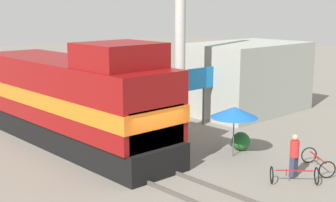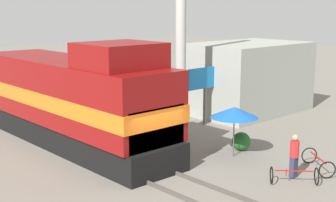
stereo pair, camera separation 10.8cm
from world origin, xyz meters
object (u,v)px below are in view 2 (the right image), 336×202
(billboard_sign, at_px, (205,81))
(bicycle, at_px, (318,162))
(utility_pole, at_px, (181,20))
(bicycle_spare, at_px, (294,175))
(person_bystander, at_px, (294,154))
(locomotive, at_px, (75,100))
(vendor_umbrella, at_px, (234,112))

(billboard_sign, height_order, bicycle, billboard_sign)
(utility_pole, bearing_deg, bicycle_spare, -102.50)
(billboard_sign, distance_m, person_bystander, 8.65)
(locomotive, bearing_deg, bicycle_spare, -71.17)
(utility_pole, bearing_deg, billboard_sign, 11.31)
(vendor_umbrella, bearing_deg, bicycle, -71.97)
(vendor_umbrella, relative_size, person_bystander, 1.31)
(locomotive, distance_m, bicycle, 10.87)
(locomotive, relative_size, utility_pole, 1.12)
(locomotive, xyz_separation_m, utility_pole, (4.97, -1.78, 3.55))
(bicycle_spare, bearing_deg, billboard_sign, -159.56)
(bicycle_spare, bearing_deg, utility_pole, -146.14)
(bicycle, bearing_deg, locomotive, -23.61)
(locomotive, bearing_deg, billboard_sign, -10.40)
(vendor_umbrella, xyz_separation_m, bicycle_spare, (-0.85, -3.56, -1.63))
(person_bystander, distance_m, bicycle, 1.49)
(bicycle_spare, bearing_deg, locomotive, -114.81)
(person_bystander, bearing_deg, locomotive, 112.80)
(bicycle, height_order, bicycle_spare, bicycle)
(billboard_sign, bearing_deg, utility_pole, -168.69)
(bicycle_spare, bearing_deg, person_bystander, 170.46)
(locomotive, bearing_deg, utility_pole, -19.73)
(vendor_umbrella, xyz_separation_m, person_bystander, (-0.26, -3.16, -1.05))
(utility_pole, bearing_deg, person_bystander, -98.73)
(utility_pole, relative_size, bicycle_spare, 6.85)
(locomotive, distance_m, utility_pole, 6.37)
(bicycle, bearing_deg, bicycle_spare, 42.33)
(billboard_sign, xyz_separation_m, person_bystander, (-3.40, -7.81, -1.50))
(billboard_sign, bearing_deg, vendor_umbrella, -124.00)
(locomotive, bearing_deg, bicycle, -60.94)
(vendor_umbrella, relative_size, bicycle_spare, 1.33)
(bicycle, bearing_deg, billboard_sign, -66.89)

